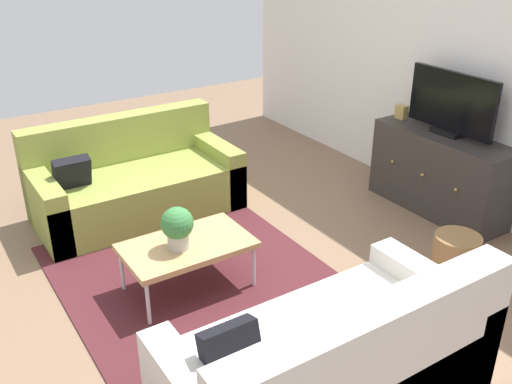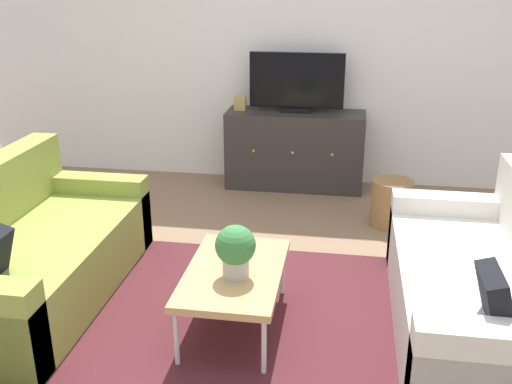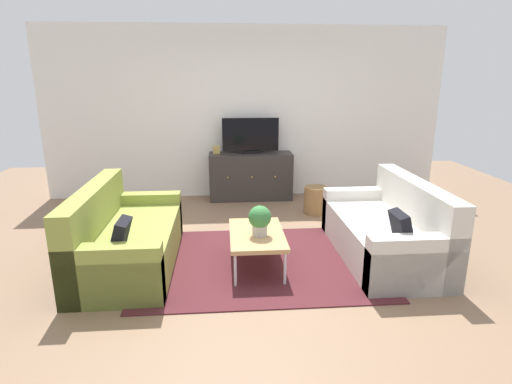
{
  "view_description": "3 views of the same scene",
  "coord_description": "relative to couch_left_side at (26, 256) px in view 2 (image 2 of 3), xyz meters",
  "views": [
    {
      "loc": [
        3.19,
        -1.75,
        2.47
      ],
      "look_at": [
        0.0,
        0.31,
        0.66
      ],
      "focal_mm": 40.22,
      "sensor_mm": 36.0,
      "label": 1
    },
    {
      "loc": [
        0.57,
        -3.21,
        2.01
      ],
      "look_at": [
        0.0,
        0.31,
        0.66
      ],
      "focal_mm": 41.19,
      "sensor_mm": 36.0,
      "label": 2
    },
    {
      "loc": [
        -0.36,
        -4.21,
        1.94
      ],
      "look_at": [
        0.0,
        0.31,
        0.66
      ],
      "focal_mm": 29.01,
      "sensor_mm": 36.0,
      "label": 3
    }
  ],
  "objects": [
    {
      "name": "ground_plane",
      "position": [
        1.44,
        0.1,
        -0.28
      ],
      "size": [
        10.0,
        10.0,
        0.0
      ],
      "primitive_type": "plane",
      "color": "#84664C"
    },
    {
      "name": "wall_back",
      "position": [
        1.44,
        2.65,
        1.07
      ],
      "size": [
        6.4,
        0.12,
        2.7
      ],
      "primitive_type": "cube",
      "color": "white",
      "rests_on": "ground_plane"
    },
    {
      "name": "area_rug",
      "position": [
        1.44,
        -0.05,
        -0.28
      ],
      "size": [
        2.5,
        1.9,
        0.01
      ],
      "primitive_type": "cube",
      "color": "#4C1E23",
      "rests_on": "ground_plane"
    },
    {
      "name": "couch_left_side",
      "position": [
        0.0,
        0.0,
        0.0
      ],
      "size": [
        0.89,
        1.8,
        0.86
      ],
      "color": "olive",
      "rests_on": "ground_plane"
    },
    {
      "name": "couch_right_side",
      "position": [
        2.88,
        0.0,
        0.0
      ],
      "size": [
        0.89,
        1.8,
        0.86
      ],
      "color": "silver",
      "rests_on": "ground_plane"
    },
    {
      "name": "coffee_table",
      "position": [
        1.4,
        -0.14,
        0.07
      ],
      "size": [
        0.55,
        0.91,
        0.38
      ],
      "color": "tan",
      "rests_on": "ground_plane"
    },
    {
      "name": "potted_plant",
      "position": [
        1.43,
        -0.22,
        0.27
      ],
      "size": [
        0.23,
        0.23,
        0.31
      ],
      "color": "#B7B2A8",
      "rests_on": "coffee_table"
    },
    {
      "name": "tv_console",
      "position": [
        1.51,
        2.37,
        0.09
      ],
      "size": [
        1.32,
        0.47,
        0.75
      ],
      "color": "#332D2B",
      "rests_on": "ground_plane"
    },
    {
      "name": "flat_screen_tv",
      "position": [
        1.51,
        2.39,
        0.74
      ],
      "size": [
        0.89,
        0.16,
        0.56
      ],
      "color": "black",
      "rests_on": "tv_console"
    },
    {
      "name": "mantel_clock",
      "position": [
        0.97,
        2.37,
        0.53
      ],
      "size": [
        0.11,
        0.07,
        0.13
      ],
      "primitive_type": "cube",
      "color": "tan",
      "rests_on": "tv_console"
    },
    {
      "name": "wicker_basket",
      "position": [
        2.4,
        1.55,
        -0.09
      ],
      "size": [
        0.34,
        0.34,
        0.39
      ],
      "primitive_type": "cylinder",
      "color": "olive",
      "rests_on": "ground_plane"
    }
  ]
}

